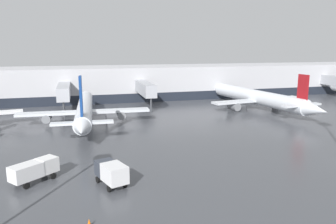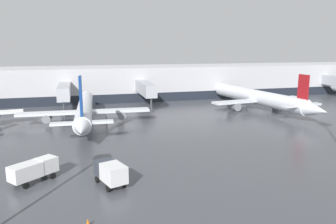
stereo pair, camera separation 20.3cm
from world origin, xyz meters
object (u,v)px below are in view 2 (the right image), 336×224
(parked_jet_3, at_px, (258,98))
(service_truck_1, at_px, (110,172))
(parked_jet_0, at_px, (85,109))
(service_truck_0, at_px, (34,169))
(traffic_cone_2, at_px, (88,223))

(parked_jet_3, xyz_separation_m, service_truck_1, (-37.42, -34.27, -1.24))
(parked_jet_0, bearing_deg, service_truck_0, 169.98)
(traffic_cone_2, bearing_deg, service_truck_0, 116.30)
(parked_jet_0, height_order, parked_jet_3, parked_jet_0)
(service_truck_0, xyz_separation_m, traffic_cone_2, (5.32, -10.77, -1.12))
(traffic_cone_2, bearing_deg, parked_jet_3, 46.35)
(parked_jet_0, distance_m, service_truck_0, 27.08)
(parked_jet_0, distance_m, parked_jet_3, 39.66)
(parked_jet_3, height_order, traffic_cone_2, parked_jet_3)
(service_truck_1, distance_m, traffic_cone_2, 8.20)
(service_truck_0, xyz_separation_m, service_truck_1, (7.92, -3.08, 0.07))
(parked_jet_3, height_order, service_truck_0, parked_jet_3)
(parked_jet_0, relative_size, service_truck_0, 7.18)
(parked_jet_3, distance_m, traffic_cone_2, 58.04)
(service_truck_0, height_order, traffic_cone_2, service_truck_0)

